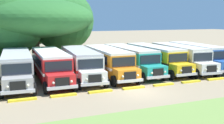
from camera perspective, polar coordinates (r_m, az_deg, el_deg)
The scene contains 17 objects.
ground_plane at distance 22.19m, azimuth 5.97°, elevation -6.32°, with size 220.00×220.00×0.00m, color #937F60.
parked_bus_slot_1 at distance 26.39m, azimuth -19.44°, elevation -0.82°, with size 3.13×10.90×2.82m.
parked_bus_slot_2 at distance 26.73m, azimuth -12.81°, elevation -0.41°, with size 2.85×10.86×2.82m.
parked_bus_slot_3 at distance 27.51m, azimuth -6.65°, elevation 0.02°, with size 3.35×10.94×2.82m.
parked_bus_slot_4 at distance 28.39m, azimuth -0.91°, elevation 0.35°, with size 3.00×10.88×2.82m.
parked_bus_slot_5 at distance 29.90m, azimuth 3.86°, elevation 0.77°, with size 2.71×10.84×2.82m.
parked_bus_slot_6 at distance 31.33m, azimuth 9.04°, elevation 1.06°, with size 2.75×10.85×2.82m.
parked_bus_slot_7 at distance 32.64m, azimuth 14.08°, elevation 1.21°, with size 3.38×10.95×2.82m.
parked_bus_slot_8 at distance 34.67m, azimuth 17.51°, elevation 1.51°, with size 3.46×10.96×2.82m.
curb_wheelstop_1 at distance 20.83m, azimuth -18.32°, elevation -7.55°, with size 2.00×0.36×0.15m, color yellow.
curb_wheelstop_2 at distance 21.22m, azimuth -10.15°, elevation -6.92°, with size 2.00×0.36×0.15m, color yellow.
curb_wheelstop_3 at distance 22.02m, azimuth -2.46°, elevation -6.20°, with size 2.00×0.36×0.15m, color yellow.
curb_wheelstop_4 at distance 23.19m, azimuth 4.57°, elevation -5.44°, with size 2.00×0.36×0.15m, color yellow.
curb_wheelstop_5 at distance 24.66m, azimuth 10.82°, elevation -4.70°, with size 2.00×0.36×0.15m, color yellow.
curb_wheelstop_6 at distance 26.40m, azimuth 16.29°, elevation -3.99°, with size 2.00×0.36×0.15m, color yellow.
curb_wheelstop_7 at distance 28.35m, azimuth 21.05°, elevation -3.36°, with size 2.00×0.36×0.15m, color yellow.
broad_shade_tree at distance 37.11m, azimuth -16.17°, elevation 8.81°, with size 16.26×16.57×10.70m.
Camera 1 is at (-10.27, -18.78, 5.84)m, focal length 43.40 mm.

